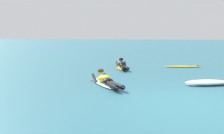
{
  "coord_description": "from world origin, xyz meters",
  "views": [
    {
      "loc": [
        -1.03,
        -7.14,
        1.75
      ],
      "look_at": [
        -2.69,
        4.74,
        0.3
      ],
      "focal_mm": 45.25,
      "sensor_mm": 36.0,
      "label": 1
    }
  ],
  "objects": [
    {
      "name": "drifting_surfboard",
      "position": [
        0.63,
        7.74,
        0.03
      ],
      "size": [
        1.95,
        0.78,
        0.16
      ],
      "color": "yellow",
      "rests_on": "ground"
    },
    {
      "name": "whitewater_mid_right",
      "position": [
        0.85,
        2.63,
        0.08
      ],
      "size": [
        1.63,
        0.99,
        0.18
      ],
      "color": "white",
      "rests_on": "ground"
    },
    {
      "name": "surfer_near",
      "position": [
        -2.54,
        2.16,
        0.14
      ],
      "size": [
        1.58,
        2.5,
        0.55
      ],
      "color": "silver",
      "rests_on": "ground"
    },
    {
      "name": "surfer_far",
      "position": [
        -2.45,
        6.7,
        0.14
      ],
      "size": [
        1.01,
        2.61,
        0.54
      ],
      "color": "yellow",
      "rests_on": "ground"
    },
    {
      "name": "ground_plane",
      "position": [
        0.0,
        10.0,
        0.0
      ],
      "size": [
        120.0,
        120.0,
        0.0
      ],
      "primitive_type": "plane",
      "color": "#2D6B7A"
    }
  ]
}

